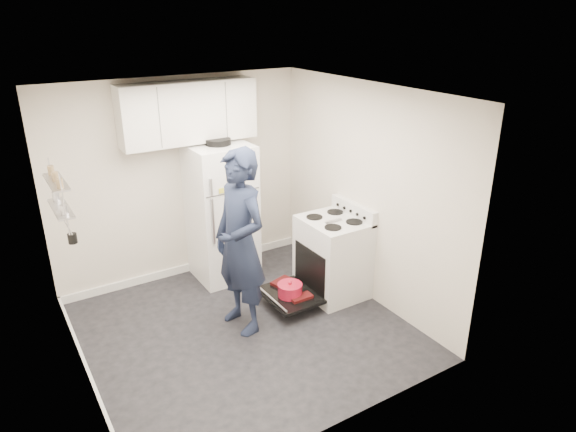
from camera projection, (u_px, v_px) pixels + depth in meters
room at (236, 227)px, 5.06m from camera, size 3.21×3.21×2.51m
electric_range at (332, 258)px, 6.07m from camera, size 0.66×0.76×1.10m
open_oven_door at (290, 292)px, 5.87m from camera, size 0.55×0.72×0.22m
refrigerator at (222, 212)px, 6.34m from camera, size 0.72×0.74×1.79m
upper_cabinets at (188, 112)px, 5.89m from camera, size 1.60×0.33×0.70m
wall_shelf_rack at (59, 196)px, 4.51m from camera, size 0.14×0.60×0.61m
person at (240, 243)px, 5.23m from camera, size 0.57×0.78×1.97m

